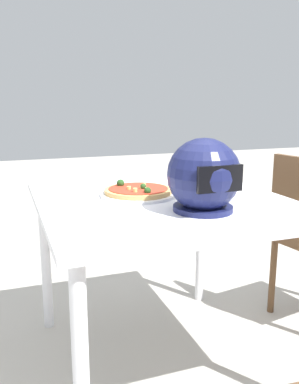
% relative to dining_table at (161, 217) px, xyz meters
% --- Properties ---
extents(ground_plane, '(14.00, 14.00, 0.00)m').
position_rel_dining_table_xyz_m(ground_plane, '(0.00, 0.00, -0.69)').
color(ground_plane, '#B2ADA3').
extents(dining_table, '(1.01, 1.10, 0.77)m').
position_rel_dining_table_xyz_m(dining_table, '(0.00, 0.00, 0.00)').
color(dining_table, white).
rests_on(dining_table, ground).
extents(pizza_plate, '(0.33, 0.33, 0.01)m').
position_rel_dining_table_xyz_m(pizza_plate, '(0.08, -0.07, 0.09)').
color(pizza_plate, white).
rests_on(pizza_plate, dining_table).
extents(pizza, '(0.29, 0.29, 0.05)m').
position_rel_dining_table_xyz_m(pizza, '(0.08, -0.07, 0.11)').
color(pizza, tan).
rests_on(pizza, pizza_plate).
extents(motorcycle_helmet, '(0.27, 0.27, 0.27)m').
position_rel_dining_table_xyz_m(motorcycle_helmet, '(-0.07, 0.25, 0.22)').
color(motorcycle_helmet, '#191E4C').
rests_on(motorcycle_helmet, dining_table).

